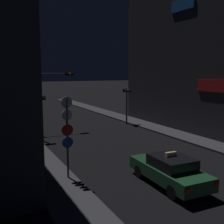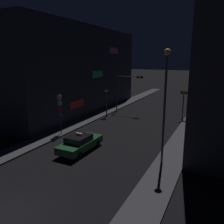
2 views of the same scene
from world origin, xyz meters
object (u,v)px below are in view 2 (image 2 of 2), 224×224
Objects in this scene: traffic_light_right_kerb at (183,99)px; sign_pole_left at (60,111)px; traffic_light_left_kerb at (106,98)px; street_lamp_near_block at (165,93)px; traffic_light_overhead at (126,86)px; taxi at (80,143)px.

sign_pole_left reaches higher than traffic_light_right_kerb.
street_lamp_near_block is (10.15, -10.96, 2.69)m from traffic_light_left_kerb.
traffic_light_overhead reaches higher than traffic_light_right_kerb.
traffic_light_right_kerb is (9.31, 2.95, 0.08)m from traffic_light_left_kerb.
traffic_light_overhead is 12.23m from sign_pole_left.
street_lamp_near_block is at bearing -47.20° from traffic_light_left_kerb.
street_lamp_near_block reaches higher than taxi.
traffic_light_right_kerb is at bearing 67.85° from taxi.
sign_pole_left is (-4.08, 2.72, 1.72)m from taxi.
street_lamp_near_block is (0.84, -13.91, 2.62)m from traffic_light_right_kerb.
traffic_light_left_kerb is 0.89× the size of sign_pole_left.
taxi is 0.56× the size of street_lamp_near_block.
sign_pole_left is at bearing -99.90° from traffic_light_overhead.
traffic_light_left_kerb is 8.80m from sign_pole_left.
taxi is 12.14m from traffic_light_left_kerb.
traffic_light_overhead is at bearing 65.72° from traffic_light_left_kerb.
traffic_light_overhead reaches higher than traffic_light_left_kerb.
sign_pole_left is 11.37m from street_lamp_near_block.
traffic_light_right_kerb reaches higher than traffic_light_left_kerb.
traffic_light_overhead reaches higher than taxi.
sign_pole_left is at bearing -130.34° from traffic_light_right_kerb.
traffic_light_right_kerb reaches higher than taxi.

